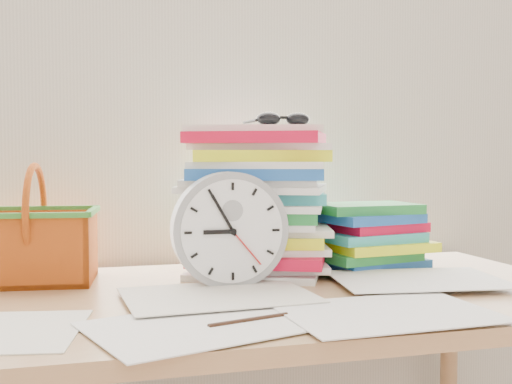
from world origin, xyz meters
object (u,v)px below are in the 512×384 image
object	(u,v)px
desk	(236,332)
paper_stack	(259,200)
basket	(36,224)
clock	(230,230)
book_stack	(372,236)

from	to	relation	value
desk	paper_stack	distance (m)	0.31
paper_stack	basket	xyz separation A→B (m)	(-0.46, 0.02, -0.04)
paper_stack	clock	size ratio (longest dim) A/B	1.43
clock	basket	distance (m)	0.40
desk	paper_stack	xyz separation A→B (m)	(0.10, 0.18, 0.24)
clock	paper_stack	bearing A→B (deg)	54.47
book_stack	basket	size ratio (longest dim) A/B	1.06
clock	basket	bearing A→B (deg)	156.38
paper_stack	book_stack	bearing A→B (deg)	-2.73
paper_stack	basket	distance (m)	0.47
basket	paper_stack	bearing A→B (deg)	4.17
desk	book_stack	xyz separation A→B (m)	(0.36, 0.17, 0.15)
desk	clock	xyz separation A→B (m)	(-0.00, 0.05, 0.19)
desk	book_stack	world-z (taller)	book_stack
paper_stack	desk	bearing A→B (deg)	-117.51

